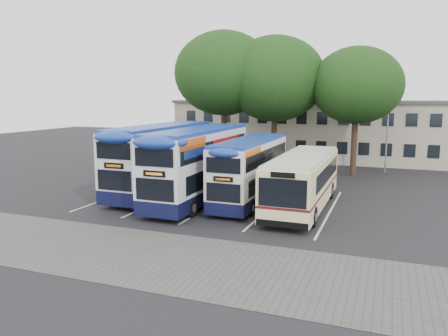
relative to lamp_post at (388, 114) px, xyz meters
name	(u,v)px	position (x,y,z in m)	size (l,w,h in m)	color
ground	(251,230)	(-6.00, -19.97, -5.08)	(120.00, 120.00, 0.00)	black
paving_strip	(167,259)	(-8.00, -24.97, -5.08)	(40.00, 6.00, 0.01)	#595654
bay_lines	(218,201)	(-9.75, -14.97, -5.08)	(14.12, 11.00, 0.01)	silver
depot_building	(327,129)	(-6.00, 7.02, -1.93)	(32.40, 8.40, 6.20)	#AFA08D
lamp_post	(388,114)	(0.00, 0.00, 0.00)	(0.25, 1.05, 9.06)	gray
tree_left	(224,73)	(-13.97, -2.84, 3.54)	(8.82, 8.82, 12.39)	black
tree_mid	(275,79)	(-9.42, -2.21, 3.02)	(8.75, 8.75, 11.84)	black
tree_right	(357,86)	(-2.54, -2.17, 2.39)	(7.44, 7.44, 10.66)	black
bus_dd_left	(162,156)	(-14.28, -13.87, -2.51)	(2.72, 11.22, 4.67)	black
bus_dd_mid	(199,161)	(-10.91, -15.25, -2.54)	(2.68, 11.07, 4.61)	black
bus_dd_right	(251,168)	(-7.78, -14.34, -2.89)	(2.31, 9.55, 3.98)	black
bus_single	(304,178)	(-4.40, -14.65, -3.27)	(2.73, 10.72, 3.20)	#F4EDA2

